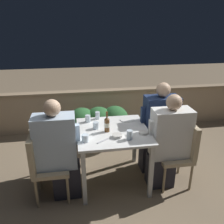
{
  "coord_description": "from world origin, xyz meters",
  "views": [
    {
      "loc": [
        -0.43,
        -2.65,
        2.07
      ],
      "look_at": [
        0.0,
        0.07,
        0.97
      ],
      "focal_mm": 38.0,
      "sensor_mm": 36.0,
      "label": 1
    }
  ],
  "objects_px": {
    "chair_left_near": "(43,161)",
    "person_white_polo": "(168,142)",
    "chair_left_far": "(44,147)",
    "person_navy_jumper": "(158,128)",
    "chair_right_far": "(171,136)",
    "beer_bottle": "(107,124)",
    "person_blue_shirt": "(59,151)",
    "chair_right_near": "(181,148)"
  },
  "relations": [
    {
      "from": "person_white_polo",
      "to": "person_blue_shirt",
      "type": "bearing_deg",
      "value": -179.68
    },
    {
      "from": "chair_left_far",
      "to": "chair_left_near",
      "type": "bearing_deg",
      "value": -86.77
    },
    {
      "from": "chair_left_near",
      "to": "person_white_polo",
      "type": "height_order",
      "value": "person_white_polo"
    },
    {
      "from": "person_blue_shirt",
      "to": "person_navy_jumper",
      "type": "bearing_deg",
      "value": 15.38
    },
    {
      "from": "person_navy_jumper",
      "to": "beer_bottle",
      "type": "xyz_separation_m",
      "value": [
        -0.74,
        -0.2,
        0.21
      ]
    },
    {
      "from": "chair_left_far",
      "to": "chair_right_near",
      "type": "bearing_deg",
      "value": -9.96
    },
    {
      "from": "chair_right_near",
      "to": "person_white_polo",
      "type": "relative_size",
      "value": 0.69
    },
    {
      "from": "person_blue_shirt",
      "to": "person_white_polo",
      "type": "height_order",
      "value": "person_blue_shirt"
    },
    {
      "from": "chair_left_far",
      "to": "chair_right_far",
      "type": "relative_size",
      "value": 1.0
    },
    {
      "from": "chair_left_far",
      "to": "chair_right_far",
      "type": "distance_m",
      "value": 1.74
    },
    {
      "from": "chair_left_near",
      "to": "chair_left_far",
      "type": "bearing_deg",
      "value": 93.23
    },
    {
      "from": "person_blue_shirt",
      "to": "person_white_polo",
      "type": "distance_m",
      "value": 1.34
    },
    {
      "from": "chair_right_near",
      "to": "chair_right_far",
      "type": "distance_m",
      "value": 0.36
    },
    {
      "from": "chair_right_near",
      "to": "chair_right_far",
      "type": "bearing_deg",
      "value": 90.32
    },
    {
      "from": "chair_left_near",
      "to": "chair_right_near",
      "type": "bearing_deg",
      "value": 0.25
    },
    {
      "from": "chair_left_near",
      "to": "chair_left_far",
      "type": "distance_m",
      "value": 0.31
    },
    {
      "from": "beer_bottle",
      "to": "person_blue_shirt",
      "type": "bearing_deg",
      "value": -164.52
    },
    {
      "from": "person_blue_shirt",
      "to": "chair_right_far",
      "type": "height_order",
      "value": "person_blue_shirt"
    },
    {
      "from": "chair_right_far",
      "to": "beer_bottle",
      "type": "height_order",
      "value": "beer_bottle"
    },
    {
      "from": "person_white_polo",
      "to": "beer_bottle",
      "type": "bearing_deg",
      "value": 168.15
    },
    {
      "from": "person_navy_jumper",
      "to": "chair_left_near",
      "type": "bearing_deg",
      "value": -166.49
    },
    {
      "from": "chair_left_far",
      "to": "person_navy_jumper",
      "type": "xyz_separation_m",
      "value": [
        1.55,
        0.05,
        0.13
      ]
    },
    {
      "from": "beer_bottle",
      "to": "chair_left_near",
      "type": "bearing_deg",
      "value": -168.23
    },
    {
      "from": "chair_left_near",
      "to": "beer_bottle",
      "type": "xyz_separation_m",
      "value": [
        0.79,
        0.16,
        0.34
      ]
    },
    {
      "from": "person_blue_shirt",
      "to": "chair_right_far",
      "type": "distance_m",
      "value": 1.58
    },
    {
      "from": "person_white_polo",
      "to": "person_navy_jumper",
      "type": "relative_size",
      "value": 0.96
    },
    {
      "from": "chair_left_far",
      "to": "person_white_polo",
      "type": "xyz_separation_m",
      "value": [
        1.55,
        -0.31,
        0.1
      ]
    },
    {
      "from": "chair_right_far",
      "to": "chair_left_far",
      "type": "bearing_deg",
      "value": -178.22
    },
    {
      "from": "person_blue_shirt",
      "to": "chair_left_near",
      "type": "bearing_deg",
      "value": 180.0
    },
    {
      "from": "chair_right_far",
      "to": "beer_bottle",
      "type": "relative_size",
      "value": 3.29
    },
    {
      "from": "chair_right_far",
      "to": "beer_bottle",
      "type": "xyz_separation_m",
      "value": [
        -0.94,
        -0.2,
        0.34
      ]
    },
    {
      "from": "chair_left_far",
      "to": "person_white_polo",
      "type": "relative_size",
      "value": 0.69
    },
    {
      "from": "person_white_polo",
      "to": "person_navy_jumper",
      "type": "xyz_separation_m",
      "value": [
        -0.0,
        0.36,
        0.03
      ]
    },
    {
      "from": "chair_left_near",
      "to": "person_white_polo",
      "type": "xyz_separation_m",
      "value": [
        1.53,
        0.01,
        0.1
      ]
    },
    {
      "from": "person_blue_shirt",
      "to": "chair_left_far",
      "type": "bearing_deg",
      "value": 124.07
    },
    {
      "from": "chair_left_far",
      "to": "chair_right_near",
      "type": "distance_m",
      "value": 1.77
    },
    {
      "from": "chair_left_far",
      "to": "person_white_polo",
      "type": "distance_m",
      "value": 1.58
    },
    {
      "from": "chair_left_near",
      "to": "person_navy_jumper",
      "type": "relative_size",
      "value": 0.67
    },
    {
      "from": "beer_bottle",
      "to": "person_navy_jumper",
      "type": "bearing_deg",
      "value": 15.31
    },
    {
      "from": "person_white_polo",
      "to": "chair_right_far",
      "type": "distance_m",
      "value": 0.42
    },
    {
      "from": "person_navy_jumper",
      "to": "beer_bottle",
      "type": "bearing_deg",
      "value": -164.69
    },
    {
      "from": "chair_left_far",
      "to": "person_navy_jumper",
      "type": "relative_size",
      "value": 0.67
    }
  ]
}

